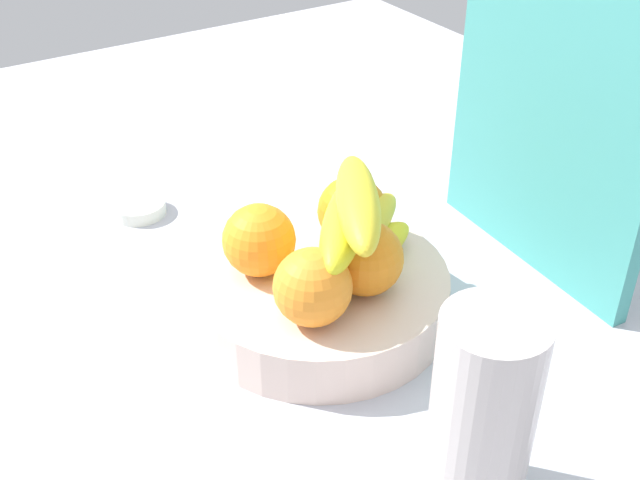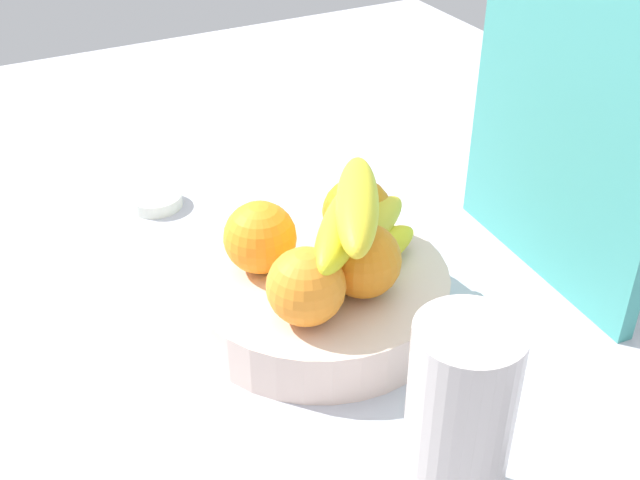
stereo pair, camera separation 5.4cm
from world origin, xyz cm
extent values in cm
cube|color=#B1B3BE|center=(0.00, 0.00, -1.50)|extent=(180.00, 140.00, 3.00)
cylinder|color=beige|center=(-2.42, 0.98, 2.61)|extent=(25.74, 25.74, 5.22)
sphere|color=orange|center=(-6.06, -3.72, 8.83)|extent=(7.22, 7.22, 7.22)
sphere|color=orange|center=(3.17, -3.34, 8.83)|extent=(7.22, 7.22, 7.22)
sphere|color=orange|center=(2.01, 3.24, 8.83)|extent=(7.22, 7.22, 7.22)
sphere|color=orange|center=(-5.76, 7.01, 8.83)|extent=(7.22, 7.22, 7.22)
ellipsoid|color=yellow|center=(0.06, 3.46, 7.22)|extent=(8.66, 17.44, 4.00)
ellipsoid|color=yellow|center=(-0.89, 4.15, 9.42)|extent=(11.86, 16.76, 4.00)
ellipsoid|color=yellow|center=(-0.77, 2.70, 11.62)|extent=(15.33, 14.33, 4.00)
ellipsoid|color=yellow|center=(-0.18, 3.59, 13.82)|extent=(16.71, 11.98, 4.00)
cube|color=teal|center=(1.12, 26.56, 18.00)|extent=(28.06, 3.66, 36.00)
cylinder|color=beige|center=(22.72, -0.84, 8.66)|extent=(7.86, 7.86, 17.32)
cylinder|color=white|center=(-31.28, -7.15, 0.79)|extent=(6.63, 6.63, 1.59)
camera|label=1|loc=(51.49, -33.17, 51.29)|focal=44.67mm
camera|label=2|loc=(54.17, -28.52, 51.29)|focal=44.67mm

